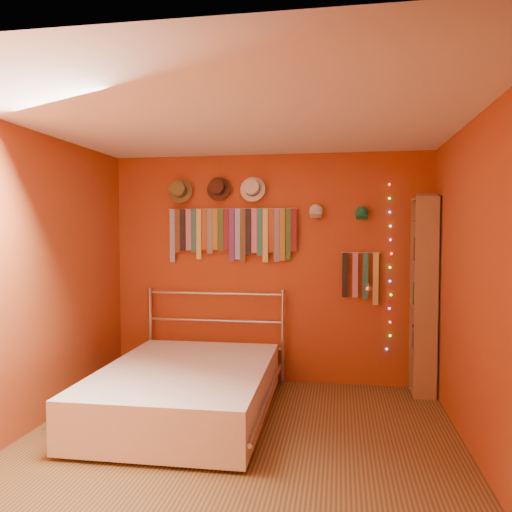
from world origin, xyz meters
The scene contains 16 objects.
ground centered at (0.00, 0.00, 0.00)m, with size 3.50×3.50×0.00m, color #50351B.
back_wall centered at (0.00, 1.75, 1.25)m, with size 3.50×0.02×2.50m, color #953B18.
right_wall centered at (1.75, 0.00, 1.25)m, with size 0.02×3.50×2.50m, color #953B18.
left_wall centered at (-1.75, 0.00, 1.25)m, with size 0.02×3.50×2.50m, color #953B18.
ceiling centered at (0.00, 0.00, 2.50)m, with size 3.50×3.50×0.02m, color white.
tie_rack centered at (-0.39, 1.68, 1.66)m, with size 1.45×0.03×0.60m.
small_tie_rack centered at (1.00, 1.69, 1.20)m, with size 0.40×0.03×0.56m.
fedora_olive centered at (-0.99, 1.66, 2.12)m, with size 0.28×0.15×0.27m.
fedora_brown centered at (-0.55, 1.66, 2.13)m, with size 0.27×0.14×0.26m.
fedora_white centered at (-0.17, 1.66, 2.13)m, with size 0.28×0.15×0.27m.
cap_white centered at (0.52, 1.70, 1.87)m, with size 0.16×0.21×0.16m.
cap_green centered at (1.00, 1.70, 1.85)m, with size 0.16×0.20×0.16m.
fairy_lights centered at (1.29, 1.71, 1.28)m, with size 0.06×0.02×1.76m.
reading_lamp centered at (1.06, 1.50, 1.08)m, with size 0.08×0.32×0.09m.
bookshelf centered at (1.66, 1.53, 1.02)m, with size 0.25×0.34×2.00m.
bed centered at (-0.59, 0.58, 0.24)m, with size 1.58×2.14×1.03m.
Camera 1 is at (0.77, -3.68, 1.66)m, focal length 35.00 mm.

